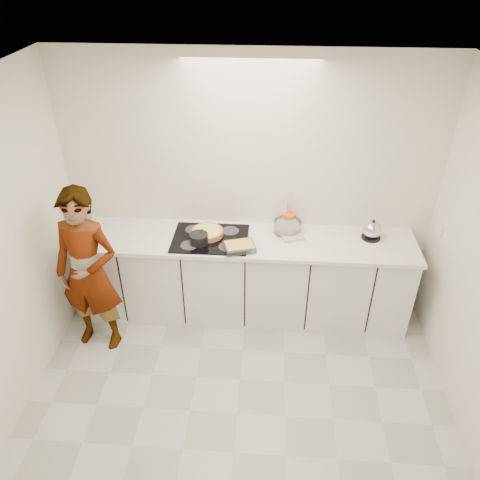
# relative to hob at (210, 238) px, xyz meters

# --- Properties ---
(floor) EXTENTS (3.60, 3.20, 0.00)m
(floor) POSITION_rel_hob_xyz_m (0.35, -1.26, -0.92)
(floor) COLOR beige
(floor) RESTS_ON ground
(ceiling) EXTENTS (3.60, 3.20, 0.00)m
(ceiling) POSITION_rel_hob_xyz_m (0.35, -1.26, 1.68)
(ceiling) COLOR white
(ceiling) RESTS_ON wall_back
(wall_back) EXTENTS (3.60, 0.00, 2.60)m
(wall_back) POSITION_rel_hob_xyz_m (0.35, 0.34, 0.38)
(wall_back) COLOR silver
(wall_back) RESTS_ON ground
(base_cabinets) EXTENTS (3.20, 0.58, 0.87)m
(base_cabinets) POSITION_rel_hob_xyz_m (0.35, 0.02, -0.48)
(base_cabinets) COLOR silver
(base_cabinets) RESTS_ON floor
(countertop) EXTENTS (3.24, 0.64, 0.04)m
(countertop) POSITION_rel_hob_xyz_m (0.35, 0.02, -0.03)
(countertop) COLOR white
(countertop) RESTS_ON base_cabinets
(hob) EXTENTS (0.72, 0.54, 0.01)m
(hob) POSITION_rel_hob_xyz_m (0.00, 0.00, 0.00)
(hob) COLOR black
(hob) RESTS_ON countertop
(tart_dish) EXTENTS (0.36, 0.36, 0.05)m
(tart_dish) POSITION_rel_hob_xyz_m (-0.03, 0.05, 0.04)
(tart_dish) COLOR #C35E3C
(tart_dish) RESTS_ON hob
(saucepan) EXTENTS (0.22, 0.22, 0.17)m
(saucepan) POSITION_rel_hob_xyz_m (-0.10, -0.09, 0.06)
(saucepan) COLOR black
(saucepan) RESTS_ON hob
(baking_dish) EXTENTS (0.32, 0.27, 0.05)m
(baking_dish) POSITION_rel_hob_xyz_m (0.29, -0.17, 0.04)
(baking_dish) COLOR silver
(baking_dish) RESTS_ON hob
(mixing_bowl) EXTENTS (0.30, 0.30, 0.12)m
(mixing_bowl) POSITION_rel_hob_xyz_m (0.74, 0.18, 0.05)
(mixing_bowl) COLOR silver
(mixing_bowl) RESTS_ON countertop
(tea_towel) EXTENTS (0.24, 0.20, 0.03)m
(tea_towel) POSITION_rel_hob_xyz_m (0.79, 0.07, 0.01)
(tea_towel) COLOR white
(tea_towel) RESTS_ON countertop
(kettle) EXTENTS (0.22, 0.22, 0.21)m
(kettle) POSITION_rel_hob_xyz_m (1.54, 0.12, 0.08)
(kettle) COLOR black
(kettle) RESTS_ON countertop
(utensil_crock) EXTENTS (0.14, 0.14, 0.15)m
(utensil_crock) POSITION_rel_hob_xyz_m (0.75, 0.28, 0.07)
(utensil_crock) COLOR #FB5817
(utensil_crock) RESTS_ON countertop
(cook) EXTENTS (0.65, 0.47, 1.65)m
(cook) POSITION_rel_hob_xyz_m (-1.04, -0.50, -0.09)
(cook) COLOR silver
(cook) RESTS_ON floor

